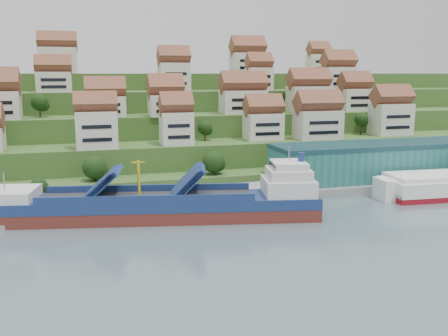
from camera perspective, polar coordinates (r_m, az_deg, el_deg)
name	(u,v)px	position (r m, az deg, el deg)	size (l,w,h in m)	color
ground	(213,217)	(110.45, -1.30, -5.56)	(300.00, 300.00, 0.00)	slate
quay	(273,191)	(130.02, 5.57, -2.61)	(180.00, 14.00, 2.20)	gray
hillside	(149,124)	(208.86, -8.56, 5.04)	(260.00, 128.00, 31.00)	#2D4C1E
hillside_village	(174,97)	(163.85, -5.73, 8.10)	(159.44, 63.35, 29.15)	beige
hillside_trees	(132,122)	(150.05, -10.48, 5.20)	(136.97, 62.54, 30.93)	#1A3812
warehouse	(378,161)	(145.15, 17.16, 0.82)	(60.00, 15.00, 10.00)	#276C66
flagpole	(273,173)	(123.57, 5.65, -0.57)	(1.28, 0.16, 8.00)	gray
cargo_ship	(166,206)	(108.54, -6.68, -4.28)	(70.76, 24.43, 15.42)	maroon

